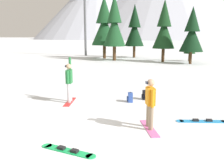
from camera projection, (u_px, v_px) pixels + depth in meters
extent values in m
plane|color=white|center=(70.00, 122.00, 8.77)|extent=(800.00, 800.00, 0.00)
cube|color=pink|center=(149.00, 128.00, 8.16)|extent=(0.97, 1.52, 0.02)
cylinder|color=gray|center=(151.00, 118.00, 7.93)|extent=(0.15, 0.15, 0.79)
cylinder|color=gray|center=(149.00, 115.00, 8.24)|extent=(0.15, 0.15, 0.79)
cube|color=orange|center=(150.00, 96.00, 7.95)|extent=(0.40, 0.47, 0.57)
cylinder|color=orange|center=(153.00, 98.00, 7.70)|extent=(0.11, 0.11, 0.58)
cylinder|color=orange|center=(148.00, 95.00, 8.21)|extent=(0.11, 0.11, 0.58)
sphere|color=tan|center=(151.00, 83.00, 7.87)|extent=(0.24, 0.24, 0.24)
cube|color=black|center=(147.00, 83.00, 7.85)|extent=(0.11, 0.17, 0.08)
cube|color=red|center=(70.00, 102.00, 11.42)|extent=(0.74, 1.56, 0.02)
cylinder|color=#B7B7BC|center=(69.00, 93.00, 11.17)|extent=(0.15, 0.15, 0.87)
cylinder|color=#B7B7BC|center=(70.00, 92.00, 11.49)|extent=(0.15, 0.15, 0.87)
cube|color=#237238|center=(69.00, 77.00, 11.19)|extent=(0.35, 0.45, 0.61)
cylinder|color=#237238|center=(68.00, 77.00, 10.93)|extent=(0.11, 0.11, 0.58)
cylinder|color=#237238|center=(70.00, 64.00, 11.34)|extent=(0.11, 0.11, 0.60)
sphere|color=tan|center=(69.00, 66.00, 11.10)|extent=(0.24, 0.24, 0.24)
cube|color=black|center=(66.00, 66.00, 11.10)|extent=(0.09, 0.17, 0.08)
cube|color=#1E8CD8|center=(202.00, 121.00, 8.81)|extent=(1.60, 0.78, 0.02)
cylinder|color=#1E8CD8|center=(180.00, 121.00, 8.84)|extent=(0.35, 0.35, 0.02)
cube|color=black|center=(209.00, 120.00, 8.79)|extent=(0.23, 0.20, 0.07)
cube|color=black|center=(196.00, 120.00, 8.81)|extent=(0.23, 0.20, 0.07)
cube|color=#19B259|center=(68.00, 151.00, 6.55)|extent=(1.43, 0.39, 0.02)
cylinder|color=#19B259|center=(91.00, 156.00, 6.25)|extent=(0.29, 0.29, 0.02)
cylinder|color=#19B259|center=(47.00, 146.00, 6.85)|extent=(0.29, 0.29, 0.02)
cube|color=black|center=(74.00, 151.00, 6.45)|extent=(0.21, 0.16, 0.07)
cube|color=black|center=(61.00, 148.00, 6.63)|extent=(0.21, 0.16, 0.07)
cube|color=#2D4C9E|center=(130.00, 97.00, 11.40)|extent=(0.31, 0.37, 0.44)
cube|color=navy|center=(128.00, 99.00, 11.41)|extent=(0.14, 0.23, 0.20)
cylinder|color=black|center=(130.00, 92.00, 11.36)|extent=(0.07, 0.12, 0.02)
cube|color=black|center=(145.00, 95.00, 11.87)|extent=(0.35, 0.38, 0.44)
cube|color=black|center=(143.00, 96.00, 11.85)|extent=(0.18, 0.22, 0.20)
cylinder|color=black|center=(146.00, 90.00, 11.82)|extent=(0.09, 0.11, 0.02)
cylinder|color=#472D19|center=(163.00, 55.00, 29.06)|extent=(0.36, 0.36, 1.58)
cone|color=#143819|center=(164.00, 34.00, 28.58)|extent=(2.57, 2.57, 3.37)
cone|color=#143819|center=(165.00, 13.00, 28.13)|extent=(1.67, 1.67, 3.09)
cylinder|color=#472D19|center=(134.00, 52.00, 34.83)|extent=(0.37, 0.37, 1.62)
cone|color=black|center=(134.00, 34.00, 34.35)|extent=(2.68, 2.68, 3.46)
cone|color=black|center=(135.00, 16.00, 33.88)|extent=(1.74, 1.74, 3.17)
cylinder|color=#472D19|center=(189.00, 57.00, 29.82)|extent=(0.21, 0.21, 0.94)
cone|color=#143819|center=(190.00, 45.00, 29.54)|extent=(1.40, 1.40, 1.99)
cone|color=#143819|center=(191.00, 33.00, 29.27)|extent=(0.91, 0.91, 1.83)
cylinder|color=#472D19|center=(190.00, 58.00, 26.87)|extent=(0.31, 0.31, 1.35)
cone|color=black|center=(192.00, 38.00, 26.46)|extent=(2.53, 2.53, 2.88)
cone|color=black|center=(193.00, 19.00, 26.08)|extent=(1.65, 1.65, 2.64)
cylinder|color=#472D19|center=(104.00, 52.00, 33.35)|extent=(0.41, 0.41, 1.82)
cone|color=#194723|center=(104.00, 30.00, 32.80)|extent=(3.43, 3.43, 3.86)
cone|color=#194723|center=(104.00, 9.00, 32.28)|extent=(2.23, 2.23, 3.54)
cylinder|color=#472D19|center=(114.00, 53.00, 30.53)|extent=(0.41, 0.41, 1.78)
cone|color=#194723|center=(114.00, 30.00, 29.99)|extent=(2.75, 2.75, 3.80)
cone|color=#194723|center=(114.00, 8.00, 29.48)|extent=(1.79, 1.79, 3.48)
cylinder|color=#595B60|center=(85.00, 23.00, 37.65)|extent=(0.36, 0.36, 9.88)
cone|color=#B2B7C6|center=(98.00, 6.00, 233.62)|extent=(121.64, 121.64, 61.85)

